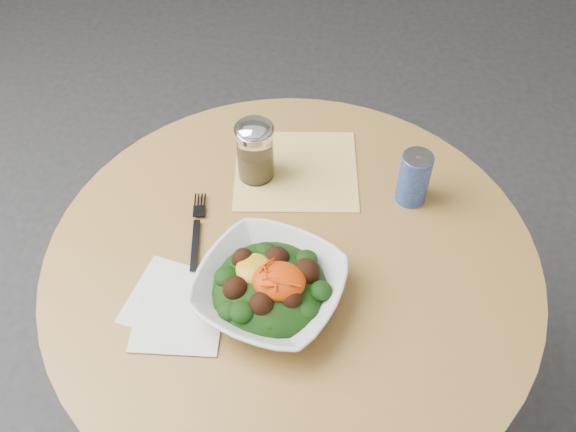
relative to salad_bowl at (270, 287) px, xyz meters
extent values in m
plane|color=#2D2D2F|center=(0.03, 0.09, -0.78)|extent=(6.00, 6.00, 0.00)
cylinder|color=black|center=(0.03, 0.09, -0.77)|extent=(0.52, 0.52, 0.03)
cylinder|color=black|center=(0.03, 0.09, -0.43)|extent=(0.10, 0.10, 0.71)
cylinder|color=#BA8443|center=(0.03, 0.09, -0.05)|extent=(0.90, 0.90, 0.04)
cube|color=#E8B40C|center=(0.01, 0.31, -0.03)|extent=(0.27, 0.25, 0.00)
cube|color=silver|center=(-0.17, -0.02, -0.03)|extent=(0.17, 0.17, 0.00)
cube|color=silver|center=(-0.15, -0.06, -0.03)|extent=(0.16, 0.16, 0.00)
imported|color=silver|center=(0.00, 0.00, 0.00)|extent=(0.31, 0.31, 0.06)
ellipsoid|color=black|center=(0.00, 0.00, -0.01)|extent=(0.20, 0.20, 0.07)
ellipsoid|color=#C59613|center=(-0.03, 0.02, 0.03)|extent=(0.06, 0.06, 0.02)
ellipsoid|color=#D03E04|center=(0.02, -0.01, 0.03)|extent=(0.09, 0.08, 0.04)
cube|color=black|center=(-0.15, 0.09, -0.03)|extent=(0.03, 0.12, 0.00)
cube|color=black|center=(-0.16, 0.19, -0.03)|extent=(0.03, 0.07, 0.00)
cylinder|color=silver|center=(-0.07, 0.29, 0.02)|extent=(0.07, 0.07, 0.11)
cylinder|color=olive|center=(-0.07, 0.29, 0.00)|extent=(0.06, 0.06, 0.06)
cylinder|color=silver|center=(-0.07, 0.29, 0.08)|extent=(0.08, 0.08, 0.01)
ellipsoid|color=silver|center=(-0.07, 0.29, 0.09)|extent=(0.07, 0.07, 0.03)
cylinder|color=navy|center=(0.24, 0.27, 0.02)|extent=(0.06, 0.06, 0.11)
cylinder|color=silver|center=(0.24, 0.27, 0.08)|extent=(0.06, 0.06, 0.00)
cube|color=silver|center=(0.24, 0.27, 0.08)|extent=(0.01, 0.02, 0.00)
camera|label=1|loc=(0.11, -0.60, 0.90)|focal=40.00mm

